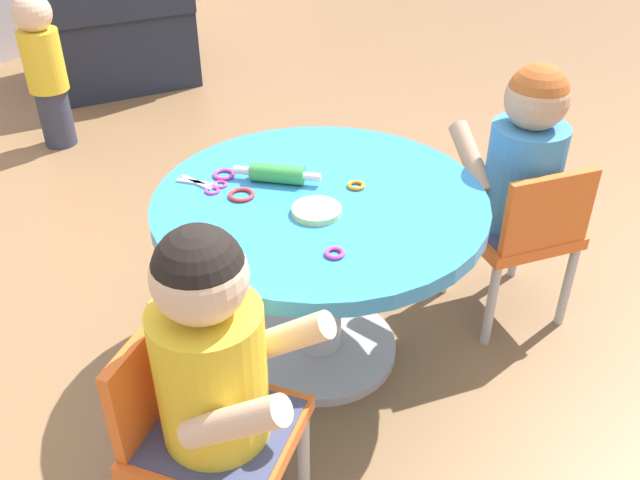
# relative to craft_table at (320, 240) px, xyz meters

# --- Properties ---
(ground_plane) EXTENTS (10.00, 10.00, 0.00)m
(ground_plane) POSITION_rel_craft_table_xyz_m (0.00, 0.00, -0.39)
(ground_plane) COLOR olive
(craft_table) EXTENTS (0.85, 0.85, 0.52)m
(craft_table) POSITION_rel_craft_table_xyz_m (0.00, 0.00, 0.00)
(craft_table) COLOR silver
(craft_table) RESTS_ON ground
(child_chair_left) EXTENTS (0.37, 0.37, 0.54)m
(child_chair_left) POSITION_rel_craft_table_xyz_m (-0.59, -0.13, -0.08)
(child_chair_left) COLOR #B7B7BC
(child_chair_left) RESTS_ON ground
(seated_child_left) EXTENTS (0.35, 0.41, 0.51)m
(seated_child_left) POSITION_rel_craft_table_xyz_m (-0.58, -0.17, 0.14)
(seated_child_left) COLOR #3F4772
(seated_child_left) RESTS_ON ground
(child_chair_right) EXTENTS (0.42, 0.42, 0.54)m
(child_chair_right) POSITION_rel_craft_table_xyz_m (0.48, -0.37, -0.08)
(child_chair_right) COLOR #B7B7BC
(child_chair_right) RESTS_ON ground
(seated_child_right) EXTENTS (0.42, 0.44, 0.51)m
(seated_child_right) POSITION_rel_craft_table_xyz_m (0.50, -0.34, 0.14)
(seated_child_right) COLOR #3F4772
(seated_child_right) RESTS_ON ground
(armchair_dark) EXTENTS (0.96, 0.96, 0.85)m
(armchair_dark) POSITION_rel_craft_table_xyz_m (1.16, 2.15, -0.08)
(armchair_dark) COLOR #232838
(armchair_dark) RESTS_ON ground
(toddler_standing) EXTENTS (0.17, 0.17, 0.67)m
(toddler_standing) POSITION_rel_craft_table_xyz_m (0.44, 1.76, -0.03)
(toddler_standing) COLOR #33384C
(toddler_standing) RESTS_ON ground
(rolling_pin) EXTENTS (0.11, 0.22, 0.05)m
(rolling_pin) POSITION_rel_craft_table_xyz_m (-0.00, 0.14, 0.16)
(rolling_pin) COLOR green
(rolling_pin) RESTS_ON craft_table
(craft_scissors) EXTENTS (0.08, 0.14, 0.01)m
(craft_scissors) POSITION_rel_craft_table_xyz_m (-0.12, 0.27, 0.13)
(craft_scissors) COLOR silver
(craft_scissors) RESTS_ON craft_table
(playdough_blob_0) EXTENTS (0.12, 0.12, 0.02)m
(playdough_blob_0) POSITION_rel_craft_table_xyz_m (-0.07, -0.04, 0.14)
(playdough_blob_0) COLOR #B2E58C
(playdough_blob_0) RESTS_ON craft_table
(cookie_cutter_0) EXTENTS (0.05, 0.05, 0.01)m
(cookie_cutter_0) POSITION_rel_craft_table_xyz_m (-0.19, -0.17, 0.14)
(cookie_cutter_0) COLOR #D83FA5
(cookie_cutter_0) RESTS_ON craft_table
(cookie_cutter_1) EXTENTS (0.07, 0.07, 0.01)m
(cookie_cutter_1) POSITION_rel_craft_table_xyz_m (-0.11, 0.16, 0.14)
(cookie_cutter_1) COLOR red
(cookie_cutter_1) RESTS_ON craft_table
(cookie_cutter_2) EXTENTS (0.05, 0.05, 0.01)m
(cookie_cutter_2) POSITION_rel_craft_table_xyz_m (0.09, -0.05, 0.14)
(cookie_cutter_2) COLOR orange
(cookie_cutter_2) RESTS_ON craft_table
(cookie_cutter_3) EXTENTS (0.06, 0.06, 0.01)m
(cookie_cutter_3) POSITION_rel_craft_table_xyz_m (-0.06, 0.27, 0.14)
(cookie_cutter_3) COLOR #D83FA5
(cookie_cutter_3) RESTS_ON craft_table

